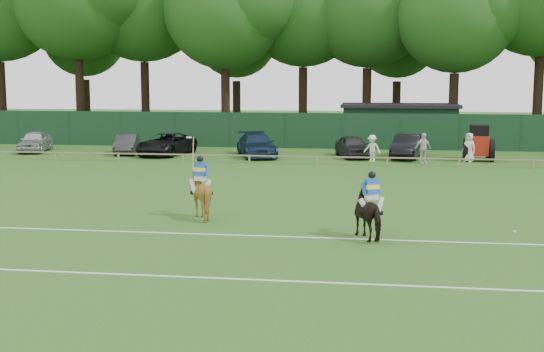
% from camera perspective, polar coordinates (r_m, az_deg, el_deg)
% --- Properties ---
extents(ground, '(160.00, 160.00, 0.00)m').
position_cam_1_polar(ground, '(24.61, -2.15, -4.17)').
color(ground, '#1E4C14').
rests_on(ground, ground).
extents(horse_dark, '(1.65, 2.06, 1.59)m').
position_cam_1_polar(horse_dark, '(23.27, 7.79, -2.95)').
color(horse_dark, black).
rests_on(horse_dark, ground).
extents(horse_chestnut, '(1.74, 1.86, 1.73)m').
position_cam_1_polar(horse_chestnut, '(26.43, -5.64, -1.44)').
color(horse_chestnut, brown).
rests_on(horse_chestnut, ground).
extents(sedan_silver, '(2.48, 4.41, 1.42)m').
position_cam_1_polar(sedan_silver, '(51.32, -18.08, 2.60)').
color(sedan_silver, '#B8BCBE').
rests_on(sedan_silver, ground).
extents(sedan_grey, '(2.09, 3.98, 1.25)m').
position_cam_1_polar(sedan_grey, '(48.59, -11.33, 2.46)').
color(sedan_grey, '#2D2E30').
rests_on(sedan_grey, ground).
extents(suv_black, '(3.23, 5.43, 1.41)m').
position_cam_1_polar(suv_black, '(47.33, -8.29, 2.49)').
color(suv_black, black).
rests_on(suv_black, ground).
extents(sedan_navy, '(3.58, 5.45, 1.47)m').
position_cam_1_polar(sedan_navy, '(45.94, -1.20, 2.44)').
color(sedan_navy, '#13253E').
rests_on(sedan_navy, ground).
extents(hatch_grey, '(2.68, 4.33, 1.38)m').
position_cam_1_polar(hatch_grey, '(45.80, 6.33, 2.32)').
color(hatch_grey, '#2B2B2E').
rests_on(hatch_grey, ground).
extents(estate_black, '(2.34, 4.65, 1.46)m').
position_cam_1_polar(estate_black, '(45.91, 10.56, 2.30)').
color(estate_black, black).
rests_on(estate_black, ground).
extents(spectator_left, '(1.18, 0.93, 1.60)m').
position_cam_1_polar(spectator_left, '(43.68, 7.86, 2.16)').
color(spectator_left, white).
rests_on(spectator_left, ground).
extents(spectator_mid, '(1.14, 0.91, 1.80)m').
position_cam_1_polar(spectator_mid, '(43.14, 11.77, 2.13)').
color(spectator_mid, beige).
rests_on(spectator_mid, ground).
extents(spectator_right, '(1.01, 0.95, 1.73)m').
position_cam_1_polar(spectator_right, '(44.67, 15.20, 2.17)').
color(spectator_right, silver).
rests_on(spectator_right, ground).
extents(rider_dark, '(0.88, 0.61, 1.41)m').
position_cam_1_polar(rider_dark, '(23.14, 7.84, -1.20)').
color(rider_dark, silver).
rests_on(rider_dark, ground).
extents(rider_chestnut, '(0.93, 0.70, 2.05)m').
position_cam_1_polar(rider_chestnut, '(26.30, -5.68, 0.21)').
color(rider_chestnut, silver).
rests_on(rider_chestnut, ground).
extents(polo_ball, '(0.09, 0.09, 0.09)m').
position_cam_1_polar(polo_ball, '(25.28, 18.50, -4.15)').
color(polo_ball, silver).
rests_on(polo_ball, ground).
extents(pitch_lines, '(60.00, 5.10, 0.01)m').
position_cam_1_polar(pitch_lines, '(21.26, -3.85, -6.12)').
color(pitch_lines, silver).
rests_on(pitch_lines, ground).
extents(pitch_rail, '(62.10, 0.10, 0.50)m').
position_cam_1_polar(pitch_rail, '(42.15, 2.23, 1.54)').
color(pitch_rail, '#997F5B').
rests_on(pitch_rail, ground).
extents(perimeter_fence, '(92.08, 0.08, 2.50)m').
position_cam_1_polar(perimeter_fence, '(51.00, 3.29, 3.56)').
color(perimeter_fence, '#14351E').
rests_on(perimeter_fence, ground).
extents(utility_shed, '(8.40, 4.40, 3.04)m').
position_cam_1_polar(utility_shed, '(53.81, 9.97, 3.99)').
color(utility_shed, '#14331E').
rests_on(utility_shed, ground).
extents(tree_row, '(96.00, 12.00, 21.00)m').
position_cam_1_polar(tree_row, '(58.94, 5.89, 2.91)').
color(tree_row, '#26561C').
rests_on(tree_row, ground).
extents(tractor, '(1.92, 2.70, 2.16)m').
position_cam_1_polar(tractor, '(45.63, 15.88, 2.46)').
color(tractor, '#A71C0F').
rests_on(tractor, ground).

